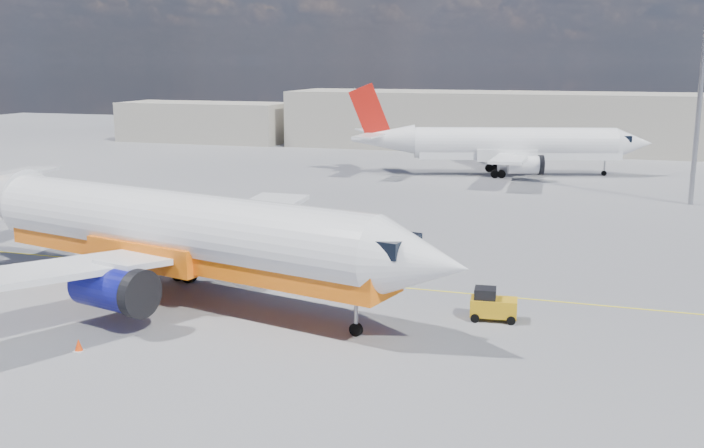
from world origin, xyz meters
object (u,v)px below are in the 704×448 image
(traffic_cone, at_px, (79,345))
(gse_tug, at_px, (492,305))
(main_jet, at_px, (161,229))
(second_jet, at_px, (505,145))

(traffic_cone, bearing_deg, gse_tug, 30.61)
(main_jet, bearing_deg, second_jet, 90.81)
(main_jet, distance_m, traffic_cone, 9.03)
(gse_tug, bearing_deg, main_jet, 178.79)
(second_jet, bearing_deg, traffic_cone, -115.80)
(second_jet, distance_m, traffic_cone, 60.56)
(gse_tug, distance_m, traffic_cone, 19.08)
(second_jet, relative_size, traffic_cone, 59.16)
(gse_tug, xyz_separation_m, traffic_cone, (-16.42, -9.71, -0.47))
(second_jet, distance_m, gse_tug, 50.19)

